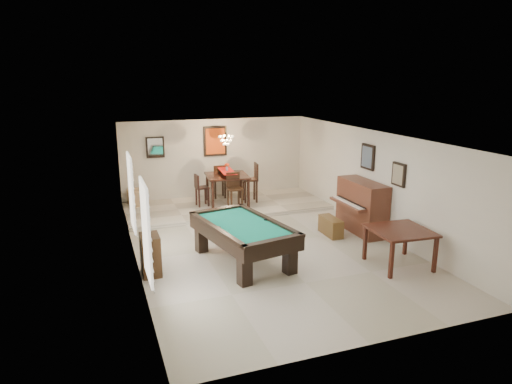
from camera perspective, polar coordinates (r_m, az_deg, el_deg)
ground_plane at (r=11.05m, az=1.06°, el=-6.57°), size 6.00×9.00×0.02m
wall_back at (r=14.85m, az=-5.11°, el=4.08°), size 6.00×0.04×2.60m
wall_front at (r=6.85m, az=14.77°, el=-8.78°), size 6.00×0.04×2.60m
wall_left at (r=10.02m, az=-15.17°, el=-1.41°), size 0.04×9.00×2.60m
wall_right at (r=12.02m, az=14.58°, el=1.23°), size 0.04×9.00×2.60m
ceiling at (r=10.41m, az=1.13°, el=6.98°), size 6.00×9.00×0.04m
dining_step at (r=13.95m, az=-3.69°, el=-1.80°), size 6.00×2.50×0.12m
window_left_front at (r=7.89m, az=-13.58°, el=-4.80°), size 0.06×1.00×1.70m
window_left_rear at (r=10.57m, az=-15.33°, el=-0.04°), size 0.06×1.00×1.70m
pool_table at (r=9.91m, az=-1.63°, el=-6.40°), size 1.85×2.77×0.85m
square_table at (r=10.17m, az=17.45°, el=-6.65°), size 1.24×1.24×0.81m
upright_piano at (r=11.95m, az=12.46°, el=-1.86°), size 0.90×1.60×1.34m
piano_bench at (r=11.74m, az=9.32°, el=-4.26°), size 0.33×0.82×0.45m
apothecary_chest at (r=9.54m, az=-13.06°, el=-7.66°), size 0.37×0.56×0.84m
dining_table at (r=13.91m, az=-3.62°, el=0.58°), size 1.34×1.34×1.02m
flower_vase at (r=13.77m, az=-3.66°, el=3.15°), size 0.17×0.17×0.25m
dining_chair_south at (r=13.23m, az=-2.65°, el=0.03°), size 0.41×0.41×1.09m
dining_chair_north at (r=14.64m, az=-4.65°, el=1.38°), size 0.42×0.42×1.08m
dining_chair_west at (r=13.76m, az=-6.76°, el=0.24°), size 0.39×0.39×0.97m
dining_chair_east at (r=14.10m, az=-0.78°, el=1.19°), size 0.50×0.50×1.21m
corner_bench at (r=14.27m, az=-14.67°, el=-0.64°), size 0.54×0.61×0.48m
chandelier at (r=13.47m, az=-3.77°, el=6.93°), size 0.44×0.44×0.60m
back_painting at (r=14.71m, az=-5.13°, el=6.35°), size 0.75×0.06×0.95m
back_mirror at (r=14.37m, az=-12.49°, el=5.47°), size 0.55×0.06×0.65m
right_picture_upper at (r=12.13m, az=13.81°, el=4.28°), size 0.06×0.55×0.65m
right_picture_lower at (r=11.13m, az=17.41°, el=2.10°), size 0.06×0.45×0.55m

